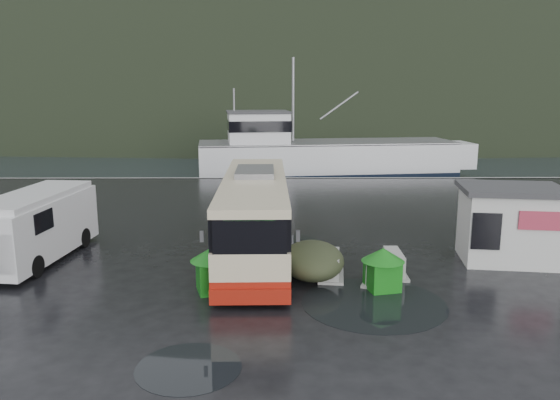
{
  "coord_description": "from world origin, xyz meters",
  "views": [
    {
      "loc": [
        2.81,
        -19.21,
        6.5
      ],
      "look_at": [
        2.98,
        3.93,
        1.7
      ],
      "focal_mm": 35.0,
      "sensor_mm": 36.0,
      "label": 1
    }
  ],
  "objects_px": {
    "ticket_kiosk": "(506,261)",
    "jersey_barrier_c": "(377,282)",
    "dome_tent": "(312,277)",
    "waste_bin_right": "(382,289)",
    "coach_bus": "(255,253)",
    "jersey_barrier_b": "(393,275)",
    "waste_bin_left": "(214,291)",
    "white_van": "(39,260)",
    "jersey_barrier_a": "(331,277)",
    "fishing_trawler": "(327,164)"
  },
  "relations": [
    {
      "from": "ticket_kiosk",
      "to": "jersey_barrier_c",
      "type": "xyz_separation_m",
      "value": [
        -5.37,
        -2.29,
        0.0
      ]
    },
    {
      "from": "dome_tent",
      "to": "ticket_kiosk",
      "type": "distance_m",
      "value": 7.72
    },
    {
      "from": "waste_bin_right",
      "to": "ticket_kiosk",
      "type": "bearing_deg",
      "value": 29.14
    },
    {
      "from": "dome_tent",
      "to": "ticket_kiosk",
      "type": "bearing_deg",
      "value": 12.9
    },
    {
      "from": "coach_bus",
      "to": "ticket_kiosk",
      "type": "height_order",
      "value": "coach_bus"
    },
    {
      "from": "jersey_barrier_c",
      "to": "jersey_barrier_b",
      "type": "bearing_deg",
      "value": 45.78
    },
    {
      "from": "waste_bin_left",
      "to": "ticket_kiosk",
      "type": "relative_size",
      "value": 0.41
    },
    {
      "from": "white_van",
      "to": "waste_bin_right",
      "type": "bearing_deg",
      "value": -8.28
    },
    {
      "from": "waste_bin_right",
      "to": "jersey_barrier_a",
      "type": "relative_size",
      "value": 0.82
    },
    {
      "from": "jersey_barrier_c",
      "to": "waste_bin_right",
      "type": "bearing_deg",
      "value": -86.22
    },
    {
      "from": "coach_bus",
      "to": "ticket_kiosk",
      "type": "xyz_separation_m",
      "value": [
        9.63,
        -1.1,
        0.0
      ]
    },
    {
      "from": "fishing_trawler",
      "to": "jersey_barrier_c",
      "type": "bearing_deg",
      "value": -98.79
    },
    {
      "from": "waste_bin_left",
      "to": "jersey_barrier_c",
      "type": "distance_m",
      "value": 5.49
    },
    {
      "from": "waste_bin_left",
      "to": "jersey_barrier_b",
      "type": "bearing_deg",
      "value": 13.83
    },
    {
      "from": "jersey_barrier_c",
      "to": "fishing_trawler",
      "type": "distance_m",
      "value": 29.37
    },
    {
      "from": "white_van",
      "to": "jersey_barrier_c",
      "type": "xyz_separation_m",
      "value": [
        12.53,
        -2.52,
        0.0
      ]
    },
    {
      "from": "waste_bin_left",
      "to": "fishing_trawler",
      "type": "xyz_separation_m",
      "value": [
        6.43,
        30.12,
        0.0
      ]
    },
    {
      "from": "waste_bin_left",
      "to": "dome_tent",
      "type": "distance_m",
      "value": 3.55
    },
    {
      "from": "waste_bin_right",
      "to": "waste_bin_left",
      "type": "bearing_deg",
      "value": -179.09
    },
    {
      "from": "coach_bus",
      "to": "fishing_trawler",
      "type": "bearing_deg",
      "value": 77.85
    },
    {
      "from": "dome_tent",
      "to": "waste_bin_left",
      "type": "bearing_deg",
      "value": -157.92
    },
    {
      "from": "jersey_barrier_a",
      "to": "waste_bin_right",
      "type": "bearing_deg",
      "value": -38.03
    },
    {
      "from": "coach_bus",
      "to": "jersey_barrier_b",
      "type": "relative_size",
      "value": 6.96
    },
    {
      "from": "white_van",
      "to": "jersey_barrier_a",
      "type": "relative_size",
      "value": 3.67
    },
    {
      "from": "waste_bin_right",
      "to": "ticket_kiosk",
      "type": "relative_size",
      "value": 0.38
    },
    {
      "from": "dome_tent",
      "to": "fishing_trawler",
      "type": "bearing_deg",
      "value": 83.77
    },
    {
      "from": "coach_bus",
      "to": "jersey_barrier_b",
      "type": "bearing_deg",
      "value": -28.64
    },
    {
      "from": "waste_bin_right",
      "to": "jersey_barrier_b",
      "type": "relative_size",
      "value": 0.84
    },
    {
      "from": "white_van",
      "to": "waste_bin_left",
      "type": "xyz_separation_m",
      "value": [
        7.09,
        -3.29,
        0.0
      ]
    },
    {
      "from": "coach_bus",
      "to": "dome_tent",
      "type": "xyz_separation_m",
      "value": [
        2.11,
        -2.82,
        0.0
      ]
    },
    {
      "from": "ticket_kiosk",
      "to": "fishing_trawler",
      "type": "bearing_deg",
      "value": 107.19
    },
    {
      "from": "white_van",
      "to": "jersey_barrier_c",
      "type": "relative_size",
      "value": 3.94
    },
    {
      "from": "jersey_barrier_a",
      "to": "jersey_barrier_b",
      "type": "xyz_separation_m",
      "value": [
        2.23,
        0.22,
        0.0
      ]
    },
    {
      "from": "coach_bus",
      "to": "waste_bin_right",
      "type": "relative_size",
      "value": 8.24
    },
    {
      "from": "waste_bin_right",
      "to": "jersey_barrier_c",
      "type": "distance_m",
      "value": 0.69
    },
    {
      "from": "waste_bin_left",
      "to": "waste_bin_right",
      "type": "xyz_separation_m",
      "value": [
        5.48,
        0.09,
        0.0
      ]
    },
    {
      "from": "ticket_kiosk",
      "to": "jersey_barrier_c",
      "type": "bearing_deg",
      "value": -148.95
    },
    {
      "from": "waste_bin_right",
      "to": "jersey_barrier_b",
      "type": "xyz_separation_m",
      "value": [
        0.68,
        1.43,
        0.0
      ]
    },
    {
      "from": "jersey_barrier_b",
      "to": "ticket_kiosk",
      "type": "bearing_deg",
      "value": 18.33
    },
    {
      "from": "waste_bin_left",
      "to": "fishing_trawler",
      "type": "bearing_deg",
      "value": 77.95
    },
    {
      "from": "white_van",
      "to": "fishing_trawler",
      "type": "distance_m",
      "value": 30.05
    },
    {
      "from": "white_van",
      "to": "jersey_barrier_c",
      "type": "bearing_deg",
      "value": -5.35
    },
    {
      "from": "waste_bin_right",
      "to": "ticket_kiosk",
      "type": "height_order",
      "value": "ticket_kiosk"
    },
    {
      "from": "white_van",
      "to": "ticket_kiosk",
      "type": "distance_m",
      "value": 17.9
    },
    {
      "from": "coach_bus",
      "to": "jersey_barrier_b",
      "type": "height_order",
      "value": "coach_bus"
    },
    {
      "from": "jersey_barrier_b",
      "to": "fishing_trawler",
      "type": "xyz_separation_m",
      "value": [
        0.27,
        28.61,
        0.0
      ]
    },
    {
      "from": "jersey_barrier_b",
      "to": "jersey_barrier_c",
      "type": "height_order",
      "value": "jersey_barrier_b"
    },
    {
      "from": "jersey_barrier_b",
      "to": "jersey_barrier_a",
      "type": "bearing_deg",
      "value": -174.33
    },
    {
      "from": "jersey_barrier_b",
      "to": "dome_tent",
      "type": "bearing_deg",
      "value": -176.36
    },
    {
      "from": "ticket_kiosk",
      "to": "waste_bin_right",
      "type": "bearing_deg",
      "value": -142.85
    }
  ]
}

